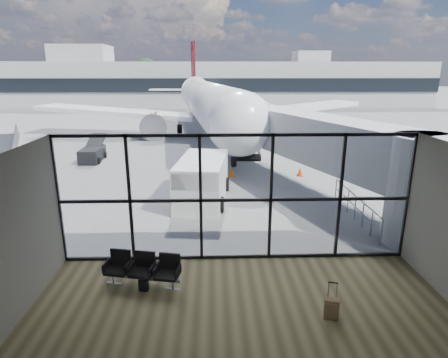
{
  "coord_description": "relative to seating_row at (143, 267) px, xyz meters",
  "views": [
    {
      "loc": [
        -0.78,
        -12.08,
        6.45
      ],
      "look_at": [
        -0.31,
        3.0,
        2.08
      ],
      "focal_mm": 30.0,
      "sensor_mm": 36.0,
      "label": 1
    }
  ],
  "objects": [
    {
      "name": "glass_curtain_wall",
      "position": [
        2.96,
        1.62,
        1.67
      ],
      "size": [
        12.1,
        0.12,
        4.5
      ],
      "color": "white",
      "rests_on": "ground"
    },
    {
      "name": "airliner",
      "position": [
        1.64,
        30.5,
        2.65
      ],
      "size": [
        35.26,
        41.02,
        10.59
      ],
      "rotation": [
        0.0,
        0.0,
        0.13
      ],
      "color": "white",
      "rests_on": "ground"
    },
    {
      "name": "service_van",
      "position": [
        1.63,
        7.77,
        0.55
      ],
      "size": [
        2.93,
        5.28,
        2.2
      ],
      "rotation": [
        0.0,
        0.0,
        -0.11
      ],
      "color": "white",
      "rests_on": "ground"
    },
    {
      "name": "tree_1",
      "position": [
        -36.04,
        73.62,
        4.67
      ],
      "size": [
        5.61,
        5.61,
        8.07
      ],
      "color": "#382619",
      "rests_on": "ground"
    },
    {
      "name": "jet_bridge",
      "position": [
        7.86,
        8.7,
        2.18
      ],
      "size": [
        8.0,
        16.5,
        4.33
      ],
      "color": "#9B9DA0",
      "rests_on": "ground"
    },
    {
      "name": "mobile_stairs",
      "position": [
        -11.06,
        12.85,
        0.0
      ],
      "size": [
        2.46,
        3.76,
        2.44
      ],
      "rotation": [
        0.0,
        0.0,
        0.26
      ],
      "color": "orange",
      "rests_on": "ground"
    },
    {
      "name": "tree_3",
      "position": [
        -24.04,
        73.62,
        4.05
      ],
      "size": [
        4.95,
        4.95,
        7.12
      ],
      "color": "#382619",
      "rests_on": "ground"
    },
    {
      "name": "tree_4",
      "position": [
        -18.04,
        73.62,
        4.67
      ],
      "size": [
        5.61,
        5.61,
        8.07
      ],
      "color": "#382619",
      "rests_on": "ground"
    },
    {
      "name": "backpack",
      "position": [
        0.04,
        -0.37,
        -0.38
      ],
      "size": [
        0.3,
        0.28,
        0.41
      ],
      "rotation": [
        0.0,
        0.0,
        -0.14
      ],
      "color": "black",
      "rests_on": "ground"
    },
    {
      "name": "traffic_cone_a",
      "position": [
        3.35,
        12.37,
        -0.29
      ],
      "size": [
        0.43,
        0.43,
        0.62
      ],
      "color": "#E6600C",
      "rests_on": "ground"
    },
    {
      "name": "tree_0",
      "position": [
        -42.04,
        73.62,
        4.05
      ],
      "size": [
        4.95,
        4.95,
        7.12
      ],
      "color": "#382619",
      "rests_on": "ground"
    },
    {
      "name": "belt_loader",
      "position": [
        -6.72,
        16.99,
        -0.0
      ],
      "size": [
        1.6,
        3.8,
        1.73
      ],
      "rotation": [
        0.0,
        0.0,
        0.03
      ],
      "color": "black",
      "rests_on": "ground"
    },
    {
      "name": "seating_row",
      "position": [
        0.0,
        0.0,
        0.0
      ],
      "size": [
        2.37,
        1.09,
        1.05
      ],
      "rotation": [
        0.0,
        0.0,
        -0.2
      ],
      "color": "gray",
      "rests_on": "ground"
    },
    {
      "name": "ground",
      "position": [
        2.96,
        41.62,
        -0.58
      ],
      "size": [
        220.0,
        220.0,
        0.0
      ],
      "primitive_type": "plane",
      "color": "slate",
      "rests_on": "ground"
    },
    {
      "name": "tree_5",
      "position": [
        -12.04,
        73.62,
        5.29
      ],
      "size": [
        6.27,
        6.27,
        9.03
      ],
      "color": "#382619",
      "rests_on": "ground"
    },
    {
      "name": "tree_2",
      "position": [
        -30.04,
        73.62,
        5.29
      ],
      "size": [
        6.27,
        6.27,
        9.03
      ],
      "color": "#382619",
      "rests_on": "ground"
    },
    {
      "name": "traffic_cone_b",
      "position": [
        2.9,
        11.28,
        -0.28
      ],
      "size": [
        0.44,
        0.44,
        0.63
      ],
      "color": "#D1680B",
      "rests_on": "ground"
    },
    {
      "name": "apron_railing",
      "position": [
        8.56,
        5.12,
        0.14
      ],
      "size": [
        0.06,
        5.46,
        1.11
      ],
      "color": "gray",
      "rests_on": "ground"
    },
    {
      "name": "lounge_shell",
      "position": [
        2.96,
        -3.18,
        2.07
      ],
      "size": [
        12.02,
        8.01,
        4.51
      ],
      "color": "brown",
      "rests_on": "ground"
    },
    {
      "name": "traffic_cone_c",
      "position": [
        7.73,
        12.36,
        -0.31
      ],
      "size": [
        0.41,
        0.41,
        0.58
      ],
      "color": "#F5450C",
      "rests_on": "ground"
    },
    {
      "name": "far_terminal",
      "position": [
        2.37,
        63.59,
        3.63
      ],
      "size": [
        80.0,
        12.2,
        11.0
      ],
      "color": "#ADADA8",
      "rests_on": "ground"
    },
    {
      "name": "suitcase",
      "position": [
        5.33,
        -1.87,
        -0.27
      ],
      "size": [
        0.43,
        0.35,
        1.04
      ],
      "rotation": [
        0.0,
        0.0,
        -0.26
      ],
      "color": "brown",
      "rests_on": "ground"
    }
  ]
}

